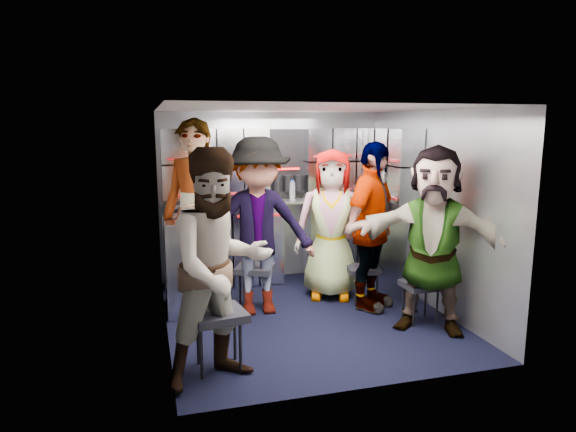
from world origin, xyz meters
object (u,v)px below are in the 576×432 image
object	(u,v)px
jump_seat_mid_left	(255,271)
attendant_arc_d	(371,227)
jump_seat_near_left	(218,318)
attendant_standing	(196,217)
jump_seat_near_right	(421,287)
attendant_arc_e	(433,239)
attendant_arc_b	(258,227)
jump_seat_center	(325,259)
attendant_arc_a	(220,268)
attendant_arc_c	(331,224)
jump_seat_mid_right	(363,271)

from	to	relation	value
jump_seat_mid_left	attendant_arc_d	size ratio (longest dim) A/B	0.28
jump_seat_near_left	jump_seat_mid_left	bearing A→B (deg)	66.50
jump_seat_mid_left	attendant_standing	size ratio (longest dim) A/B	0.25
jump_seat_near_right	attendant_arc_d	size ratio (longest dim) A/B	0.23
jump_seat_mid_left	attendant_arc_e	bearing A→B (deg)	-35.14
jump_seat_mid_left	attendant_arc_b	size ratio (longest dim) A/B	0.27
attendant_standing	attendant_arc_e	size ratio (longest dim) A/B	1.14
jump_seat_center	jump_seat_near_left	bearing A→B (deg)	-132.70
attendant_standing	jump_seat_mid_left	bearing A→B (deg)	30.53
jump_seat_center	attendant_standing	bearing A→B (deg)	-171.06
attendant_arc_b	attendant_arc_a	bearing A→B (deg)	-109.74
jump_seat_center	attendant_arc_c	world-z (taller)	attendant_arc_c
jump_seat_near_right	attendant_arc_b	world-z (taller)	attendant_arc_b
attendant_arc_d	jump_seat_near_left	bearing A→B (deg)	167.90
attendant_standing	attendant_arc_b	bearing A→B (deg)	14.23
jump_seat_mid_right	attendant_standing	bearing A→B (deg)	172.85
attendant_arc_b	attendant_arc_e	world-z (taller)	attendant_arc_b
jump_seat_center	jump_seat_near_right	world-z (taller)	jump_seat_center
jump_seat_center	attendant_arc_d	world-z (taller)	attendant_arc_d
attendant_arc_e	attendant_standing	bearing A→B (deg)	-171.31
jump_seat_near_right	attendant_standing	distance (m)	2.38
attendant_arc_a	attendant_arc_e	world-z (taller)	attendant_arc_a
jump_seat_near_left	attendant_arc_e	world-z (taller)	attendant_arc_e
jump_seat_near_left	attendant_standing	size ratio (longest dim) A/B	0.24
jump_seat_mid_right	attendant_standing	xyz separation A→B (m)	(-1.78, 0.22, 0.65)
jump_seat_near_left	attendant_standing	xyz separation A→B (m)	(-0.02, 1.37, 0.58)
attendant_arc_b	attendant_arc_c	distance (m)	0.95
jump_seat_center	attendant_arc_a	xyz separation A→B (m)	(-1.49, -1.79, 0.51)
jump_seat_near_left	attendant_arc_c	size ratio (longest dim) A/B	0.29
attendant_arc_b	attendant_arc_d	distance (m)	1.20
jump_seat_mid_left	attendant_arc_a	world-z (taller)	attendant_arc_a
attendant_arc_d	attendant_standing	bearing A→B (deg)	126.34
jump_seat_near_left	jump_seat_mid_right	distance (m)	2.10
attendant_arc_d	jump_seat_near_right	bearing A→B (deg)	-98.82
attendant_arc_a	attendant_arc_c	world-z (taller)	attendant_arc_a
attendant_arc_e	attendant_arc_c	bearing A→B (deg)	153.47
jump_seat_mid_left	attendant_arc_d	xyz separation A→B (m)	(1.18, -0.37, 0.49)
jump_seat_center	attendant_arc_e	world-z (taller)	attendant_arc_e
jump_seat_near_right	attendant_arc_a	bearing A→B (deg)	-162.79
attendant_arc_a	attendant_arc_e	distance (m)	2.13
jump_seat_center	attendant_arc_e	bearing A→B (deg)	-65.89
jump_seat_mid_right	attendant_arc_b	world-z (taller)	attendant_arc_b
jump_seat_mid_left	attendant_arc_c	world-z (taller)	attendant_arc_c
attendant_standing	attendant_arc_d	distance (m)	1.83
jump_seat_near_right	jump_seat_mid_right	bearing A→B (deg)	114.80
jump_seat_mid_left	attendant_arc_e	size ratio (longest dim) A/B	0.28
attendant_arc_b	attendant_arc_c	world-z (taller)	attendant_arc_b
jump_seat_mid_right	attendant_arc_e	xyz separation A→B (m)	(0.32, -0.86, 0.53)
jump_seat_center	jump_seat_mid_right	xyz separation A→B (m)	(0.28, -0.46, -0.03)
attendant_standing	attendant_arc_d	size ratio (longest dim) A/B	1.13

